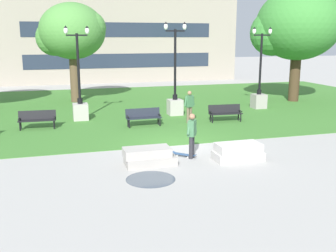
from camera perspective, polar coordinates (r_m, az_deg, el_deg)
The scene contains 17 objects.
ground_plane at distance 16.63m, azimuth 1.48°, elevation -2.83°, with size 140.00×140.00×0.00m, color #A3A09B.
grass_lawn at distance 26.11m, azimuth -5.18°, elevation 2.86°, with size 40.00×20.00×0.02m, color #3D752D.
concrete_block_center at distance 14.06m, azimuth -2.80°, elevation -4.47°, with size 1.85×0.90×0.64m.
concrete_block_left at distance 14.84m, azimuth 10.13°, elevation -3.73°, with size 1.80×0.90×0.64m.
person_skateboarder at distance 14.70m, azimuth 3.49°, elevation -1.05°, with size 0.58×0.51×1.71m.
skateboard at distance 15.09m, azimuth 2.28°, elevation -4.14°, with size 0.87×0.85×0.14m.
puddle at distance 12.77m, azimuth -2.54°, elevation -7.71°, with size 1.61×1.61×0.01m, color #47515B.
park_bench_near_left at distance 20.53m, azimuth -18.45°, elevation 1.05°, with size 1.83×0.63×0.90m.
park_bench_near_right at distance 21.42m, azimuth 8.29°, elevation 2.04°, with size 1.83×0.66×0.90m.
park_bench_far_right at distance 20.12m, azimuth -3.59°, elevation 1.46°, with size 1.81×0.58×0.90m.
lamp_post_right at distance 25.84m, azimuth 13.09°, elevation 4.81°, with size 1.32×0.80×5.08m.
lamp_post_center at distance 22.04m, azimuth -12.65°, elevation 3.50°, with size 1.32×0.80×5.06m.
lamp_post_left at distance 22.95m, azimuth 1.02°, elevation 4.27°, with size 1.32×0.80×5.30m.
tree_far_right at distance 28.29m, azimuth -13.81°, elevation 13.06°, with size 4.70×4.47×6.77m.
tree_near_left at distance 29.29m, azimuth 18.24°, elevation 13.69°, with size 6.06×5.77×7.79m.
person_bystander_near_lawn at distance 20.79m, azimuth 3.13°, elevation 3.07°, with size 0.69×0.39×1.71m.
building_facade_distant at distance 40.30m, azimuth -7.01°, elevation 13.30°, with size 24.76×1.03×9.88m.
Camera 1 is at (-4.87, -15.27, 4.46)m, focal length 42.00 mm.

